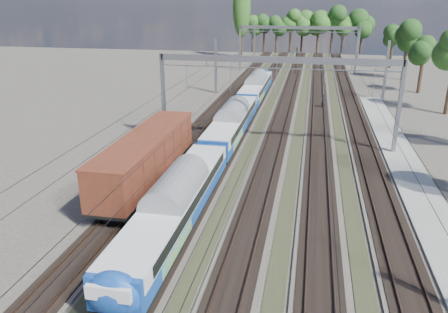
% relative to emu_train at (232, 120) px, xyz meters
% --- Properties ---
extents(track_bed, '(21.00, 130.00, 0.34)m').
position_rel_emu_train_xyz_m(track_bed, '(4.50, 14.19, -2.27)').
color(track_bed, '#47423A').
rests_on(track_bed, ground).
extents(platform, '(3.00, 70.00, 0.30)m').
position_rel_emu_train_xyz_m(platform, '(16.50, -10.81, -2.22)').
color(platform, gray).
rests_on(platform, ground).
extents(catenary, '(25.65, 130.00, 9.00)m').
position_rel_emu_train_xyz_m(catenary, '(4.83, 21.88, 4.03)').
color(catenary, gray).
rests_on(catenary, ground).
extents(tree_belt, '(38.86, 99.46, 11.23)m').
position_rel_emu_train_xyz_m(tree_belt, '(12.27, 61.45, 5.55)').
color(tree_belt, black).
rests_on(tree_belt, ground).
extents(poplar, '(4.40, 4.40, 19.04)m').
position_rel_emu_train_xyz_m(poplar, '(-10.00, 67.19, 9.52)').
color(poplar, black).
rests_on(poplar, ground).
extents(emu_train, '(2.75, 58.31, 4.03)m').
position_rel_emu_train_xyz_m(emu_train, '(0.00, 0.00, 0.00)').
color(emu_train, black).
rests_on(emu_train, ground).
extents(freight_boxcar, '(3.23, 15.59, 4.02)m').
position_rel_emu_train_xyz_m(freight_boxcar, '(-4.50, -12.45, 0.08)').
color(freight_boxcar, black).
rests_on(freight_boxcar, ground).
extents(worker, '(0.60, 0.80, 1.99)m').
position_rel_emu_train_xyz_m(worker, '(9.58, 16.76, -1.37)').
color(worker, black).
rests_on(worker, ground).
extents(signal_near, '(0.35, 0.32, 5.23)m').
position_rel_emu_train_xyz_m(signal_near, '(4.64, 43.80, 0.94)').
color(signal_near, black).
rests_on(signal_near, ground).
extents(signal_far, '(0.42, 0.38, 6.14)m').
position_rel_emu_train_xyz_m(signal_far, '(13.91, 63.86, 1.51)').
color(signal_far, black).
rests_on(signal_far, ground).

